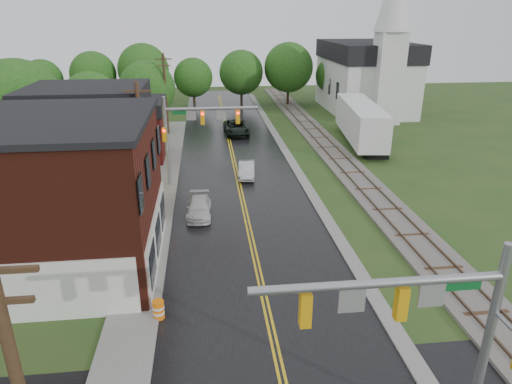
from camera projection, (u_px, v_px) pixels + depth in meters
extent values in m
cube|color=black|center=(236.00, 171.00, 40.38)|extent=(10.00, 90.00, 0.02)
cube|color=gray|center=(286.00, 153.00, 45.56)|extent=(0.80, 70.00, 0.12)
cube|color=gray|center=(160.00, 195.00, 35.10)|extent=(2.40, 50.00, 0.12)
cube|color=#4D1B10|center=(16.00, 200.00, 23.73)|extent=(14.00, 10.00, 8.00)
cube|color=silver|center=(157.00, 236.00, 25.39)|extent=(0.10, 9.50, 3.00)
cube|color=black|center=(0.00, 121.00, 22.21)|extent=(14.30, 10.30, 0.30)
cube|color=tan|center=(94.00, 153.00, 34.36)|extent=(8.00, 7.00, 6.40)
cube|color=#3F0F0C|center=(127.00, 136.00, 43.15)|extent=(7.00, 6.00, 4.40)
cube|color=silver|center=(364.00, 86.00, 64.30)|extent=(10.00, 16.00, 7.00)
cube|color=black|center=(367.00, 51.00, 62.58)|extent=(10.40, 16.40, 2.40)
cube|color=silver|center=(387.00, 79.00, 56.17)|extent=(3.20, 3.20, 11.00)
cube|color=#59544C|center=(331.00, 151.00, 46.01)|extent=(3.20, 80.00, 0.20)
cube|color=#4C3828|center=(324.00, 150.00, 45.88)|extent=(0.10, 80.00, 0.12)
cube|color=#4C3828|center=(338.00, 149.00, 46.03)|extent=(0.10, 80.00, 0.12)
cylinder|color=gray|center=(485.00, 350.00, 13.75)|extent=(0.28, 0.28, 7.20)
cylinder|color=gray|center=(379.00, 283.00, 12.42)|extent=(7.20, 0.26, 0.26)
cube|color=orange|center=(401.00, 303.00, 12.76)|extent=(0.32, 0.30, 1.05)
cube|color=orange|center=(305.00, 310.00, 12.47)|extent=(0.32, 0.30, 1.05)
cube|color=gray|center=(432.00, 295.00, 12.77)|extent=(0.75, 0.06, 0.75)
cube|color=gray|center=(352.00, 301.00, 12.53)|extent=(0.75, 0.06, 0.75)
cube|color=#0C5926|center=(457.00, 286.00, 12.76)|extent=(1.40, 0.04, 0.30)
cylinder|color=gray|center=(167.00, 143.00, 35.70)|extent=(0.28, 0.28, 7.20)
cylinder|color=gray|center=(212.00, 109.00, 35.12)|extent=(7.20, 0.26, 0.26)
cube|color=orange|center=(203.00, 118.00, 35.30)|extent=(0.32, 0.30, 1.05)
cube|color=orange|center=(238.00, 117.00, 35.59)|extent=(0.32, 0.30, 1.05)
cube|color=gray|center=(191.00, 115.00, 35.14)|extent=(0.75, 0.06, 0.75)
cube|color=gray|center=(221.00, 115.00, 35.38)|extent=(0.75, 0.06, 0.75)
cube|color=#0C5926|center=(182.00, 112.00, 34.97)|extent=(1.40, 0.04, 0.30)
sphere|color=#FF0C0C|center=(202.00, 114.00, 35.02)|extent=(0.20, 0.20, 0.20)
cylinder|color=#382616|center=(143.00, 150.00, 30.62)|extent=(0.28, 0.28, 9.00)
cube|color=#382616|center=(137.00, 91.00, 29.19)|extent=(1.80, 0.12, 0.12)
cube|color=#382616|center=(138.00, 102.00, 29.45)|extent=(1.40, 0.12, 0.12)
cylinder|color=#382616|center=(166.00, 95.00, 50.96)|extent=(0.28, 0.28, 9.00)
cube|color=#382616|center=(163.00, 59.00, 49.53)|extent=(1.80, 0.12, 0.12)
cube|color=#382616|center=(164.00, 66.00, 49.79)|extent=(1.40, 0.12, 0.12)
cylinder|color=black|center=(28.00, 153.00, 39.72)|extent=(0.36, 0.36, 3.42)
sphere|color=#154A16|center=(19.00, 105.00, 38.19)|extent=(7.60, 7.60, 7.60)
sphere|color=#154A16|center=(26.00, 114.00, 38.12)|extent=(5.32, 5.32, 5.32)
cylinder|color=black|center=(95.00, 133.00, 47.66)|extent=(0.36, 0.36, 2.70)
sphere|color=#154A16|center=(91.00, 102.00, 46.45)|extent=(6.00, 6.00, 6.00)
sphere|color=#154A16|center=(97.00, 107.00, 46.34)|extent=(4.20, 4.20, 4.20)
cylinder|color=black|center=(150.00, 119.00, 53.70)|extent=(0.36, 0.36, 2.88)
sphere|color=#154A16|center=(147.00, 89.00, 52.41)|extent=(6.40, 6.40, 6.40)
sphere|color=#154A16|center=(153.00, 94.00, 52.31)|extent=(4.48, 4.48, 4.48)
imported|color=black|center=(236.00, 128.00, 52.32)|extent=(2.84, 5.72, 1.56)
imported|color=silver|center=(247.00, 170.00, 38.79)|extent=(1.69, 3.91, 1.25)
imported|color=silver|center=(199.00, 208.00, 31.37)|extent=(1.72, 4.05, 1.16)
cube|color=black|center=(376.00, 154.00, 43.93)|extent=(2.37, 1.47, 0.80)
cylinder|color=gray|center=(349.00, 132.00, 51.90)|extent=(0.16, 0.16, 0.80)
cube|color=silver|center=(361.00, 120.00, 47.94)|extent=(4.68, 14.06, 3.45)
cylinder|color=orange|center=(159.00, 310.00, 20.78)|extent=(0.62, 0.62, 0.93)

